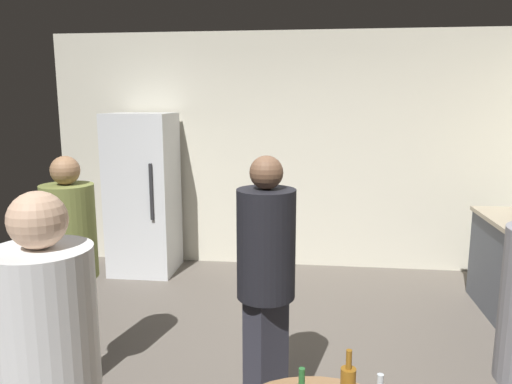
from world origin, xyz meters
TOP-DOWN VIEW (x-y plane):
  - wall_back at (0.00, 2.63)m, footprint 5.32×0.06m
  - refrigerator at (-1.50, 2.20)m, footprint 0.70×0.68m
  - beer_bottle_amber at (0.55, -1.21)m, footprint 0.06×0.06m
  - person_in_black_shirt at (0.13, -0.33)m, footprint 0.48×0.48m
  - person_in_olive_shirt at (-1.18, -0.10)m, footprint 0.40×0.40m
  - person_in_white_shirt at (-0.50, -1.57)m, footprint 0.44×0.44m

SIDE VIEW (x-z plane):
  - beer_bottle_amber at x=0.55m, z-range 0.70..0.93m
  - refrigerator at x=-1.50m, z-range 0.00..1.80m
  - person_in_olive_shirt at x=-1.18m, z-range 0.13..1.72m
  - person_in_black_shirt at x=0.13m, z-range 0.14..1.77m
  - person_in_white_shirt at x=-0.50m, z-range 0.14..1.79m
  - wall_back at x=0.00m, z-range 0.00..2.70m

